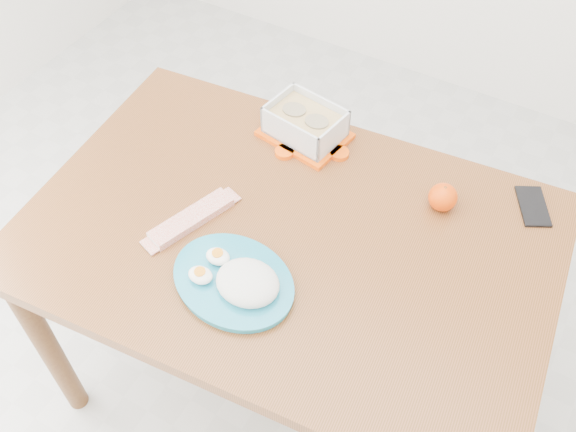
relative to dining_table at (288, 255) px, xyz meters
The scene contains 7 objects.
ground 0.67m from the dining_table, 163.85° to the right, with size 3.50×3.50×0.00m, color #B7B7B2.
dining_table is the anchor object (origin of this frame).
food_container 0.37m from the dining_table, 111.99° to the left, with size 0.25×0.20×0.09m.
orange_fruit 0.41m from the dining_table, 41.90° to the left, with size 0.07×0.07×0.07m, color #E24B04.
rice_plate 0.23m from the dining_table, 95.77° to the right, with size 0.34×0.34×0.08m.
candy_bar 0.26m from the dining_table, 158.52° to the right, with size 0.22×0.05×0.02m, color red.
smartphone 0.62m from the dining_table, 37.21° to the left, with size 0.06×0.13×0.01m, color black.
Camera 1 is at (0.61, -0.80, 1.95)m, focal length 40.00 mm.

